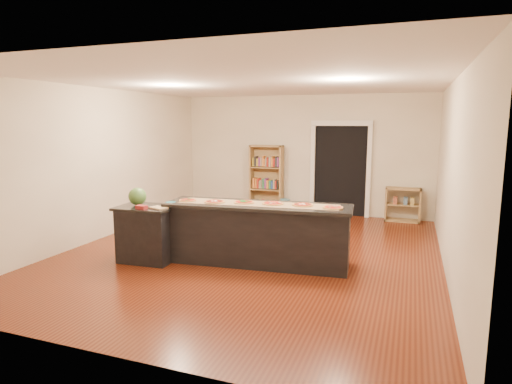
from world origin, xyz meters
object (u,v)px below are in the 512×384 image
(side_counter, at_px, (147,233))
(bookshelf, at_px, (266,178))
(waste_bin, at_px, (285,206))
(watermelon, at_px, (137,196))
(low_shelf, at_px, (403,205))
(kitchen_island, at_px, (258,234))

(side_counter, bearing_deg, bookshelf, 79.44)
(side_counter, height_order, waste_bin, side_counter)
(watermelon, bearing_deg, side_counter, -10.40)
(waste_bin, bearing_deg, watermelon, -106.70)
(watermelon, bearing_deg, waste_bin, 73.30)
(side_counter, relative_size, low_shelf, 1.19)
(bookshelf, xyz_separation_m, waste_bin, (0.53, -0.16, -0.63))
(bookshelf, distance_m, watermelon, 4.31)
(side_counter, xyz_separation_m, low_shelf, (3.71, 4.27, -0.07))
(kitchen_island, height_order, bookshelf, bookshelf)
(kitchen_island, distance_m, low_shelf, 4.31)
(low_shelf, relative_size, watermelon, 2.69)
(bookshelf, relative_size, watermelon, 5.84)
(side_counter, xyz_separation_m, waste_bin, (1.05, 4.13, -0.27))
(watermelon, bearing_deg, bookshelf, 80.63)
(bookshelf, height_order, low_shelf, bookshelf)
(side_counter, bearing_deg, low_shelf, 45.39)
(side_counter, height_order, low_shelf, side_counter)
(bookshelf, bearing_deg, side_counter, -96.97)
(waste_bin, bearing_deg, bookshelf, 163.35)
(waste_bin, bearing_deg, side_counter, -104.28)
(kitchen_island, distance_m, watermelon, 1.98)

